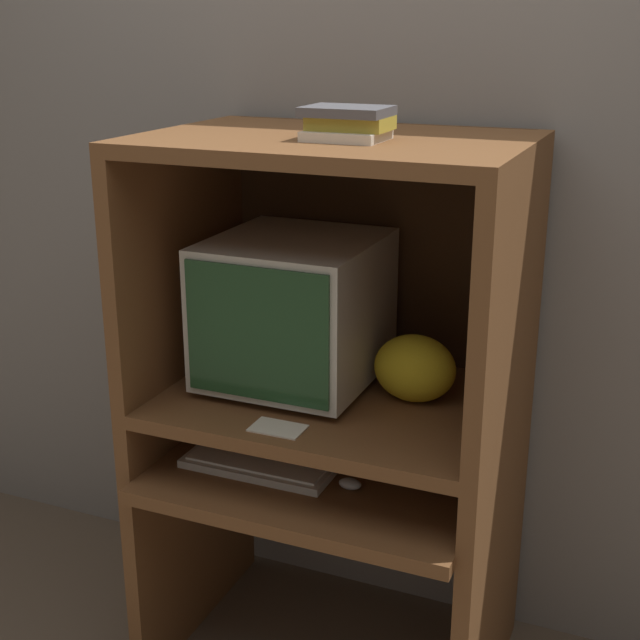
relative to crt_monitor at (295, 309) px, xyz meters
name	(u,v)px	position (x,y,z in m)	size (l,w,h in m)	color
wall_back	(387,176)	(0.13, 0.34, 0.30)	(6.00, 0.06, 2.60)	gray
desk_base	(327,542)	(0.13, -0.08, -0.61)	(0.90, 0.69, 0.62)	brown
desk_monitor_shelf	(333,409)	(0.13, -0.04, -0.24)	(0.90, 0.65, 0.18)	brown
hutch_upper	(340,228)	(0.13, -0.01, 0.23)	(0.90, 0.65, 0.65)	brown
crt_monitor	(295,309)	(0.00, 0.00, 0.00)	(0.41, 0.45, 0.39)	beige
keyboard	(258,465)	(-0.02, -0.18, -0.37)	(0.39, 0.14, 0.03)	beige
mouse	(350,484)	(0.23, -0.18, -0.37)	(0.06, 0.04, 0.03)	#B7B7B7
snack_bag	(415,368)	(0.32, 0.01, -0.11)	(0.21, 0.16, 0.17)	gold
book_stack	(348,123)	(0.18, -0.10, 0.49)	(0.19, 0.15, 0.07)	beige
paper_card	(278,428)	(0.08, -0.28, -0.20)	(0.13, 0.08, 0.00)	beige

